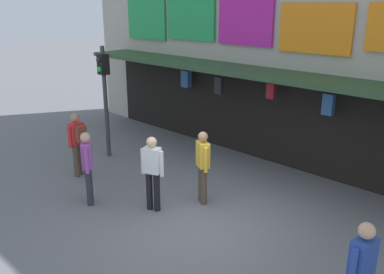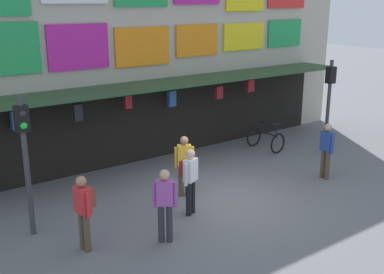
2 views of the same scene
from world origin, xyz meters
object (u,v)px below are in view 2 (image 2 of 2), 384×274
(bicycle_parked, at_px, (266,139))
(traffic_light_near, at_px, (24,144))
(traffic_light_far, at_px, (329,91))
(pedestrian_in_green, at_px, (190,177))
(pedestrian_in_black, at_px, (326,148))
(pedestrian_in_purple, at_px, (165,202))
(pedestrian_in_red, at_px, (184,163))
(pedestrian_in_yellow, at_px, (84,207))

(bicycle_parked, bearing_deg, traffic_light_near, -170.95)
(traffic_light_far, height_order, pedestrian_in_green, traffic_light_far)
(traffic_light_far, distance_m, pedestrian_in_green, 6.95)
(bicycle_parked, relative_size, pedestrian_in_black, 0.72)
(pedestrian_in_purple, height_order, pedestrian_in_black, same)
(traffic_light_near, height_order, pedestrian_in_red, traffic_light_near)
(bicycle_parked, bearing_deg, traffic_light_far, -41.48)
(pedestrian_in_yellow, height_order, pedestrian_in_green, same)
(traffic_light_far, relative_size, pedestrian_in_black, 1.90)
(traffic_light_near, xyz_separation_m, pedestrian_in_black, (8.15, -1.63, -1.19))
(bicycle_parked, height_order, pedestrian_in_purple, pedestrian_in_purple)
(pedestrian_in_black, bearing_deg, traffic_light_far, 38.56)
(pedestrian_in_yellow, xyz_separation_m, pedestrian_in_purple, (1.55, -0.69, -0.04))
(pedestrian_in_purple, relative_size, pedestrian_in_green, 1.00)
(pedestrian_in_yellow, xyz_separation_m, pedestrian_in_black, (7.46, -0.26, -0.04))
(pedestrian_in_purple, height_order, pedestrian_in_green, same)
(traffic_light_near, relative_size, pedestrian_in_yellow, 1.90)
(bicycle_parked, distance_m, pedestrian_in_purple, 7.32)
(traffic_light_near, height_order, bicycle_parked, traffic_light_near)
(pedestrian_in_purple, bearing_deg, pedestrian_in_yellow, 156.00)
(pedestrian_in_purple, distance_m, pedestrian_in_black, 5.92)
(bicycle_parked, height_order, pedestrian_in_green, pedestrian_in_green)
(traffic_light_far, xyz_separation_m, pedestrian_in_green, (-6.73, -1.26, -1.16))
(traffic_light_near, relative_size, pedestrian_in_green, 1.90)
(pedestrian_in_purple, bearing_deg, pedestrian_in_black, 4.12)
(bicycle_parked, distance_m, pedestrian_in_red, 4.97)
(bicycle_parked, xyz_separation_m, pedestrian_in_green, (-5.19, -2.62, 0.59))
(pedestrian_in_yellow, xyz_separation_m, pedestrian_in_red, (3.33, 1.11, -0.04))
(pedestrian_in_purple, relative_size, pedestrian_in_red, 1.00)
(pedestrian_in_purple, bearing_deg, pedestrian_in_green, 33.36)
(traffic_light_near, bearing_deg, bicycle_parked, 9.05)
(pedestrian_in_yellow, distance_m, pedestrian_in_red, 3.51)
(pedestrian_in_purple, bearing_deg, pedestrian_in_red, 45.41)
(traffic_light_far, relative_size, pedestrian_in_yellow, 1.90)
(pedestrian_in_green, bearing_deg, bicycle_parked, 26.78)
(pedestrian_in_yellow, bearing_deg, traffic_light_near, 116.68)
(traffic_light_far, relative_size, pedestrian_in_red, 1.90)
(pedestrian_in_yellow, bearing_deg, pedestrian_in_red, 18.51)
(pedestrian_in_black, bearing_deg, bicycle_parked, 80.02)
(bicycle_parked, xyz_separation_m, pedestrian_in_red, (-4.66, -1.64, 0.55))
(traffic_light_far, distance_m, bicycle_parked, 2.70)
(traffic_light_far, bearing_deg, bicycle_parked, 138.52)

